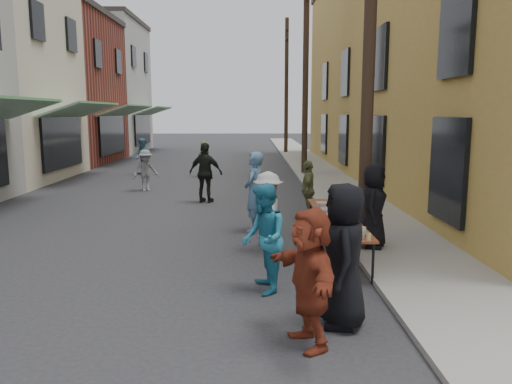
{
  "coord_description": "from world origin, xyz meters",
  "views": [
    {
      "loc": [
        1.9,
        -7.38,
        2.8
      ],
      "look_at": [
        2.0,
        1.97,
        1.3
      ],
      "focal_mm": 35.0,
      "sensor_mm": 36.0,
      "label": 1
    }
  ],
  "objects_px": {
    "utility_pole_far": "(286,87)",
    "guest_front_c": "(264,239)",
    "utility_pole_near": "(370,27)",
    "serving_table": "(336,218)",
    "utility_pole_mid": "(306,73)",
    "catering_tray_sausage": "(353,234)",
    "server": "(373,206)",
    "guest_front_a": "(344,256)"
  },
  "relations": [
    {
      "from": "utility_pole_far",
      "to": "guest_front_c",
      "type": "distance_m",
      "value": 27.2
    },
    {
      "from": "utility_pole_near",
      "to": "serving_table",
      "type": "relative_size",
      "value": 2.25
    },
    {
      "from": "utility_pole_mid",
      "to": "serving_table",
      "type": "height_order",
      "value": "utility_pole_mid"
    },
    {
      "from": "utility_pole_far",
      "to": "guest_front_c",
      "type": "xyz_separation_m",
      "value": [
        -2.2,
        -26.86,
        -3.64
      ]
    },
    {
      "from": "catering_tray_sausage",
      "to": "guest_front_c",
      "type": "relative_size",
      "value": 0.29
    },
    {
      "from": "catering_tray_sausage",
      "to": "server",
      "type": "xyz_separation_m",
      "value": [
        0.74,
        1.7,
        0.15
      ]
    },
    {
      "from": "utility_pole_mid",
      "to": "guest_front_a",
      "type": "xyz_separation_m",
      "value": [
        -1.19,
        -16.12,
        -3.55
      ]
    },
    {
      "from": "utility_pole_mid",
      "to": "utility_pole_far",
      "type": "distance_m",
      "value": 12.0
    },
    {
      "from": "catering_tray_sausage",
      "to": "guest_front_c",
      "type": "bearing_deg",
      "value": -159.87
    },
    {
      "from": "utility_pole_near",
      "to": "serving_table",
      "type": "xyz_separation_m",
      "value": [
        -0.69,
        -0.66,
        -3.79
      ]
    },
    {
      "from": "catering_tray_sausage",
      "to": "guest_front_a",
      "type": "xyz_separation_m",
      "value": [
        -0.5,
        -1.81,
        0.16
      ]
    },
    {
      "from": "utility_pole_near",
      "to": "utility_pole_far",
      "type": "relative_size",
      "value": 1.0
    },
    {
      "from": "serving_table",
      "to": "utility_pole_mid",
      "type": "bearing_deg",
      "value": 86.86
    },
    {
      "from": "guest_front_a",
      "to": "catering_tray_sausage",
      "type": "bearing_deg",
      "value": 170.61
    },
    {
      "from": "guest_front_a",
      "to": "utility_pole_far",
      "type": "bearing_deg",
      "value": -176.51
    },
    {
      "from": "utility_pole_near",
      "to": "utility_pole_mid",
      "type": "xyz_separation_m",
      "value": [
        0.0,
        12.0,
        0.0
      ]
    },
    {
      "from": "utility_pole_mid",
      "to": "guest_front_c",
      "type": "distance_m",
      "value": 15.46
    },
    {
      "from": "utility_pole_far",
      "to": "guest_front_a",
      "type": "xyz_separation_m",
      "value": [
        -1.19,
        -28.12,
        -3.55
      ]
    },
    {
      "from": "utility_pole_near",
      "to": "guest_front_c",
      "type": "distance_m",
      "value": 5.13
    },
    {
      "from": "catering_tray_sausage",
      "to": "guest_front_a",
      "type": "relative_size",
      "value": 0.26
    },
    {
      "from": "utility_pole_mid",
      "to": "guest_front_c",
      "type": "height_order",
      "value": "utility_pole_mid"
    },
    {
      "from": "guest_front_a",
      "to": "utility_pole_mid",
      "type": "bearing_deg",
      "value": -178.31
    },
    {
      "from": "utility_pole_far",
      "to": "serving_table",
      "type": "distance_m",
      "value": 24.96
    },
    {
      "from": "utility_pole_far",
      "to": "guest_front_a",
      "type": "relative_size",
      "value": 4.71
    },
    {
      "from": "serving_table",
      "to": "guest_front_c",
      "type": "bearing_deg",
      "value": -124.41
    },
    {
      "from": "utility_pole_far",
      "to": "server",
      "type": "relative_size",
      "value": 5.35
    },
    {
      "from": "serving_table",
      "to": "catering_tray_sausage",
      "type": "xyz_separation_m",
      "value": [
        -0.0,
        -1.65,
        0.08
      ]
    },
    {
      "from": "serving_table",
      "to": "guest_front_c",
      "type": "relative_size",
      "value": 2.33
    },
    {
      "from": "utility_pole_mid",
      "to": "catering_tray_sausage",
      "type": "distance_m",
      "value": 14.8
    },
    {
      "from": "utility_pole_mid",
      "to": "catering_tray_sausage",
      "type": "height_order",
      "value": "utility_pole_mid"
    },
    {
      "from": "utility_pole_mid",
      "to": "guest_front_a",
      "type": "height_order",
      "value": "utility_pole_mid"
    },
    {
      "from": "utility_pole_mid",
      "to": "guest_front_a",
      "type": "bearing_deg",
      "value": -94.22
    },
    {
      "from": "serving_table",
      "to": "guest_front_a",
      "type": "height_order",
      "value": "guest_front_a"
    },
    {
      "from": "utility_pole_far",
      "to": "guest_front_c",
      "type": "bearing_deg",
      "value": -94.69
    },
    {
      "from": "utility_pole_mid",
      "to": "utility_pole_far",
      "type": "relative_size",
      "value": 1.0
    },
    {
      "from": "utility_pole_near",
      "to": "server",
      "type": "relative_size",
      "value": 5.35
    },
    {
      "from": "utility_pole_near",
      "to": "catering_tray_sausage",
      "type": "height_order",
      "value": "utility_pole_near"
    },
    {
      "from": "server",
      "to": "guest_front_a",
      "type": "bearing_deg",
      "value": -176.92
    },
    {
      "from": "utility_pole_near",
      "to": "utility_pole_mid",
      "type": "relative_size",
      "value": 1.0
    },
    {
      "from": "utility_pole_near",
      "to": "serving_table",
      "type": "distance_m",
      "value": 3.91
    },
    {
      "from": "utility_pole_near",
      "to": "serving_table",
      "type": "bearing_deg",
      "value": -136.45
    },
    {
      "from": "utility_pole_far",
      "to": "server",
      "type": "height_order",
      "value": "utility_pole_far"
    }
  ]
}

